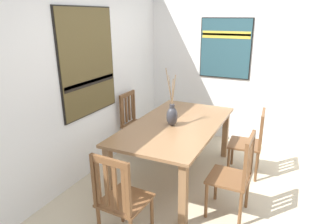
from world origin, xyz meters
TOP-DOWN VIEW (x-y plane):
  - ground_plane at (0.00, 0.00)m, footprint 6.40×6.40m
  - wall_back at (0.00, 1.86)m, footprint 6.40×0.12m
  - wall_side at (1.86, 0.00)m, footprint 0.12×6.40m
  - dining_table at (0.21, 0.68)m, footprint 1.89×1.05m
  - centerpiece_vase at (0.13, 0.70)m, footprint 0.18×0.18m
  - chair_0 at (-0.24, -0.18)m, footprint 0.43×0.43m
  - chair_1 at (-1.10, 0.67)m, footprint 0.44×0.44m
  - chair_2 at (0.72, 1.59)m, footprint 0.42×0.42m
  - chair_3 at (0.70, -0.18)m, footprint 0.45×0.45m
  - painting_on_back_wall at (-0.04, 1.79)m, footprint 1.03×0.05m
  - painting_on_side_wall at (1.79, 0.48)m, footprint 0.05×0.84m

SIDE VIEW (x-z plane):
  - ground_plane at x=0.00m, z-range -0.03..0.00m
  - chair_3 at x=0.70m, z-range 0.02..0.92m
  - chair_2 at x=0.72m, z-range 0.01..0.95m
  - chair_0 at x=-0.24m, z-range 0.01..0.95m
  - chair_1 at x=-1.10m, z-range 0.01..0.96m
  - dining_table at x=0.21m, z-range 0.28..1.05m
  - centerpiece_vase at x=0.13m, z-range 0.54..1.25m
  - wall_back at x=0.00m, z-range 0.00..2.70m
  - wall_side at x=1.86m, z-range 0.00..2.70m
  - painting_on_back_wall at x=-0.04m, z-range 0.83..2.18m
  - painting_on_side_wall at x=1.79m, z-range 1.08..2.04m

